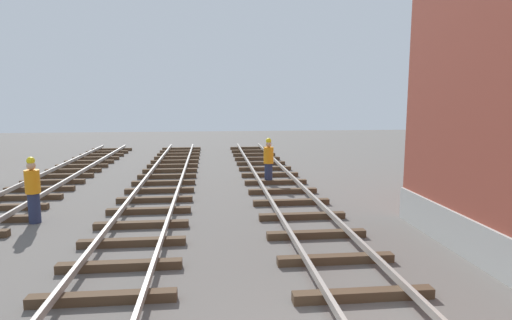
# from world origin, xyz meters

# --- Properties ---
(track_worker_foreground) EXTENTS (0.40, 0.40, 1.87)m
(track_worker_foreground) POSITION_xyz_m (-6.82, 8.00, 0.93)
(track_worker_foreground) COLOR #262D4C
(track_worker_foreground) RESTS_ON ground
(track_worker_distant) EXTENTS (0.40, 0.40, 1.87)m
(track_worker_distant) POSITION_xyz_m (0.42, 12.69, 0.93)
(track_worker_distant) COLOR #262D4C
(track_worker_distant) RESTS_ON ground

